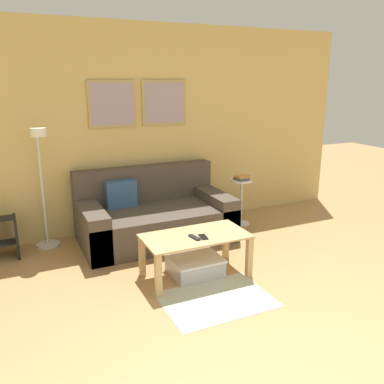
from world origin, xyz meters
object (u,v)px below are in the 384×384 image
Objects in this scene: coffee_table at (195,243)px; storage_bin at (195,265)px; couch at (154,217)px; side_table at (241,198)px; remote_control at (194,237)px; floor_lamp at (42,180)px; cell_phone at (203,237)px; step_stool at (0,237)px; book_stack at (242,178)px.

storage_bin is at bearing 74.00° from coffee_table.
couch reaches higher than side_table.
floor_lamp is at bearing 121.18° from remote_control.
floor_lamp reaches higher than cell_phone.
remote_control reaches higher than storage_bin.
floor_lamp is 1.87m from remote_control.
couch is 1.20m from cell_phone.
remote_control is (-1.23, -1.16, 0.08)m from side_table.
floor_lamp is 0.77m from step_stool.
floor_lamp reaches higher than coffee_table.
storage_bin is at bearing -35.88° from step_stool.
couch reaches higher than coffee_table.
storage_bin is 2.46× the size of book_stack.
remote_control reaches higher than coffee_table.
coffee_table is 0.12m from cell_phone.
book_stack is at bearing 33.51° from remote_control.
cell_phone is at bearing -16.48° from remote_control.
floor_lamp is at bearing 133.43° from coffee_table.
cell_phone is (1.29, -1.39, -0.38)m from floor_lamp.
book_stack is (2.44, -0.21, -0.18)m from floor_lamp.
side_table is 4.37× the size of cell_phone.
step_stool is (-1.74, 1.30, -0.12)m from coffee_table.
book_stack is (1.19, 1.06, 0.55)m from storage_bin.
couch reaches higher than book_stack.
step_stool is at bearing 175.99° from side_table.
side_table is 1.44× the size of step_stool.
coffee_table is 2.17m from step_stool.
couch is 11.84× the size of remote_control.
floor_lamp reaches higher than book_stack.
side_table is (1.19, 1.09, 0.01)m from coffee_table.
cell_phone is at bearing -86.45° from couch.
book_stack reaches higher than remote_control.
floor_lamp is 9.99× the size of cell_phone.
coffee_table is at bearing -46.57° from floor_lamp.
side_table is 0.28m from book_stack.
coffee_table is at bearing -106.00° from storage_bin.
book_stack is 1.46× the size of cell_phone.
cell_phone reaches higher than coffee_table.
storage_bin is 0.82× the size of side_table.
book_stack reaches higher than side_table.
book_stack is (0.01, 0.01, 0.28)m from side_table.
storage_bin is (0.01, 0.03, -0.26)m from coffee_table.
couch reaches higher than cell_phone.
storage_bin is at bearing -87.86° from couch.
book_stack is at bearing 41.85° from storage_bin.
side_table reaches higher than coffee_table.
cell_phone is at bearing -61.40° from coffee_table.
floor_lamp reaches higher than remote_control.
remote_control is 0.09m from cell_phone.
storage_bin is 1.18× the size of step_stool.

